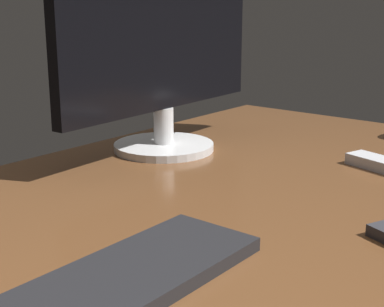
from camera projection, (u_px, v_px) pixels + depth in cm
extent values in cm
cube|color=brown|center=(223.00, 194.00, 97.84)|extent=(140.00, 84.00, 2.00)
cylinder|color=silver|center=(164.00, 147.00, 122.45)|extent=(21.46, 21.46, 1.56)
cylinder|color=silver|center=(164.00, 126.00, 121.24)|extent=(4.26, 4.26, 7.71)
cube|color=black|center=(162.00, 29.00, 115.95)|extent=(57.90, 5.25, 32.81)
cube|color=black|center=(113.00, 286.00, 62.52)|extent=(39.24, 13.53, 1.77)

